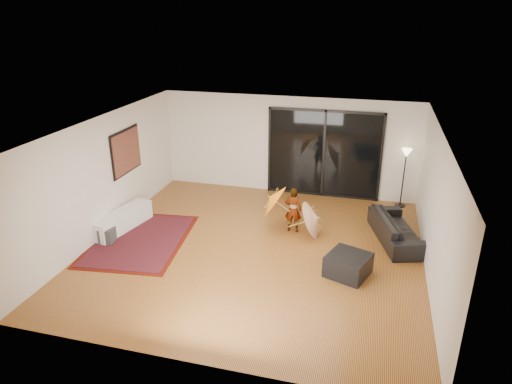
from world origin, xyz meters
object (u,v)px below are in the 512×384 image
(sofa, at_px, (397,229))
(ottoman, at_px, (348,265))
(media_console, at_px, (123,220))
(child, at_px, (293,210))

(sofa, bearing_deg, ottoman, 134.30)
(media_console, xyz_separation_m, sofa, (6.20, 1.08, 0.06))
(media_console, bearing_deg, sofa, 21.51)
(media_console, distance_m, sofa, 6.29)
(ottoman, bearing_deg, child, 131.27)
(media_console, bearing_deg, ottoman, 4.79)
(child, bearing_deg, sofa, -176.67)
(sofa, relative_size, ottoman, 2.65)
(ottoman, bearing_deg, sofa, 61.26)
(child, bearing_deg, media_console, 13.94)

